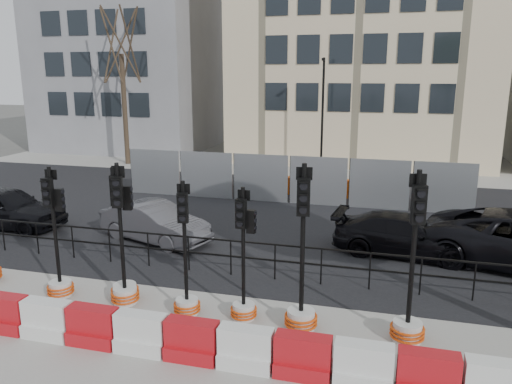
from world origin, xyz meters
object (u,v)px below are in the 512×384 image
(traffic_signal_h, at_px, (409,308))
(car_a, at_px, (6,207))
(traffic_signal_d, at_px, (124,269))
(car_c, at_px, (406,235))

(traffic_signal_h, xyz_separation_m, car_a, (-13.31, 4.31, -0.01))
(traffic_signal_d, xyz_separation_m, car_c, (6.48, 4.85, -0.18))
(traffic_signal_d, bearing_deg, car_c, 27.89)
(car_a, bearing_deg, traffic_signal_h, -107.17)
(car_a, relative_size, car_c, 0.97)
(car_c, bearing_deg, traffic_signal_d, 133.31)
(car_a, height_order, car_c, car_a)
(traffic_signal_d, distance_m, car_c, 8.10)
(traffic_signal_h, bearing_deg, traffic_signal_d, 165.96)
(traffic_signal_h, height_order, car_c, traffic_signal_h)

